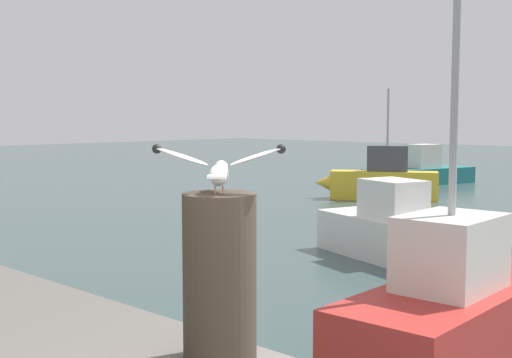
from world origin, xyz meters
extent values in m
cylinder|color=#382D23|center=(-1.15, -0.26, 1.91)|extent=(0.35, 0.35, 0.79)
cylinder|color=#C67460|center=(-1.13, -0.26, 2.32)|extent=(0.01, 0.01, 0.04)
cylinder|color=#C67460|center=(-1.16, -0.28, 2.32)|extent=(0.01, 0.01, 0.04)
ellipsoid|color=silver|center=(-1.15, -0.26, 2.39)|extent=(0.22, 0.23, 0.10)
sphere|color=silver|center=(-1.24, -0.16, 2.41)|extent=(0.06, 0.06, 0.06)
cone|color=gold|center=(-1.28, -0.12, 2.41)|extent=(0.04, 0.05, 0.02)
cube|color=silver|center=(-1.06, -0.37, 2.39)|extent=(0.11, 0.11, 0.01)
ellipsoid|color=silver|center=(-1.02, -0.15, 2.47)|extent=(0.26, 0.25, 0.10)
sphere|color=#262626|center=(-0.93, -0.08, 2.51)|extent=(0.04, 0.04, 0.04)
ellipsoid|color=silver|center=(-1.27, -0.38, 2.47)|extent=(0.26, 0.25, 0.10)
sphere|color=#262626|center=(-1.36, -0.46, 2.51)|extent=(0.04, 0.04, 0.04)
cube|color=silver|center=(-4.70, 8.15, 0.39)|extent=(5.05, 2.68, 0.79)
cube|color=white|center=(-5.47, 8.41, 1.15)|extent=(1.31, 1.16, 0.72)
cube|color=#1E7075|center=(-12.30, 21.70, 0.32)|extent=(2.82, 5.00, 0.65)
cone|color=#1E7075|center=(-13.12, 19.07, 0.36)|extent=(1.66, 1.66, 1.32)
cube|color=silver|center=(-12.25, 21.89, 1.12)|extent=(1.24, 1.36, 0.94)
cube|color=#B72D28|center=(-2.09, 4.40, 0.44)|extent=(1.29, 4.03, 0.89)
cube|color=silver|center=(-2.08, 3.94, 1.27)|extent=(0.86, 1.14, 0.77)
cylinder|color=#A5A5A8|center=(-2.08, 3.94, 2.99)|extent=(0.08, 0.08, 2.67)
cube|color=yellow|center=(-10.59, 16.32, 0.46)|extent=(3.32, 2.43, 0.92)
cone|color=yellow|center=(-12.21, 15.33, 0.51)|extent=(0.95, 0.95, 0.69)
cube|color=#47474C|center=(-10.51, 16.37, 1.34)|extent=(1.38, 1.12, 0.83)
cylinder|color=#A5A5A8|center=(-10.51, 16.37, 2.67)|extent=(0.08, 0.08, 1.83)
camera|label=1|loc=(1.05, -2.40, 2.65)|focal=47.00mm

